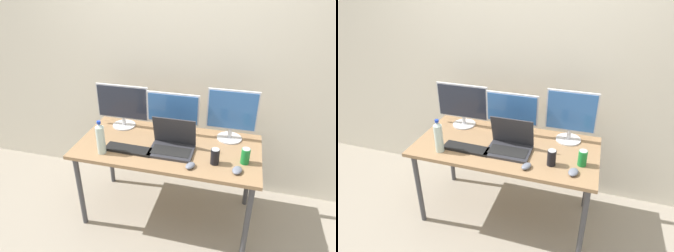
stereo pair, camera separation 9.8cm
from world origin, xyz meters
TOP-DOWN VIEW (x-y plane):
  - ground_plane at (0.00, 0.00)m, footprint 16.00×16.00m
  - wall_back at (0.00, 0.59)m, footprint 7.00×0.08m
  - work_desk at (0.00, 0.00)m, footprint 1.50×0.73m
  - monitor_left at (-0.48, 0.23)m, footprint 0.48×0.21m
  - monitor_center at (-0.01, 0.21)m, footprint 0.45×0.19m
  - monitor_right at (0.48, 0.24)m, footprint 0.41×0.21m
  - laptop_silver at (0.05, -0.06)m, footprint 0.35×0.25m
  - keyboard_main at (-0.28, -0.16)m, footprint 0.39×0.13m
  - mouse_by_keyboard at (0.57, -0.23)m, footprint 0.09×0.11m
  - mouse_by_laptop at (0.24, -0.26)m, footprint 0.09×0.11m
  - water_bottle at (-0.48, -0.24)m, footprint 0.07×0.07m
  - soda_can_near_keyboard at (0.40, -0.16)m, footprint 0.07×0.07m
  - soda_can_by_laptop at (0.62, -0.10)m, footprint 0.07×0.07m

SIDE VIEW (x-z plane):
  - ground_plane at x=0.00m, z-range 0.00..0.00m
  - work_desk at x=0.00m, z-range 0.30..1.04m
  - keyboard_main at x=-0.28m, z-range 0.74..0.76m
  - mouse_by_keyboard at x=0.57m, z-range 0.74..0.77m
  - mouse_by_laptop at x=0.24m, z-range 0.74..0.78m
  - laptop_silver at x=0.05m, z-range 0.67..0.93m
  - soda_can_near_keyboard at x=0.40m, z-range 0.74..0.87m
  - soda_can_by_laptop at x=0.62m, z-range 0.74..0.87m
  - water_bottle at x=-0.48m, z-range 0.73..1.01m
  - monitor_left at x=-0.48m, z-range 0.75..1.15m
  - monitor_center at x=-0.01m, z-range 0.76..1.14m
  - monitor_right at x=0.48m, z-range 0.75..1.19m
  - wall_back at x=0.00m, z-range 0.00..2.60m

